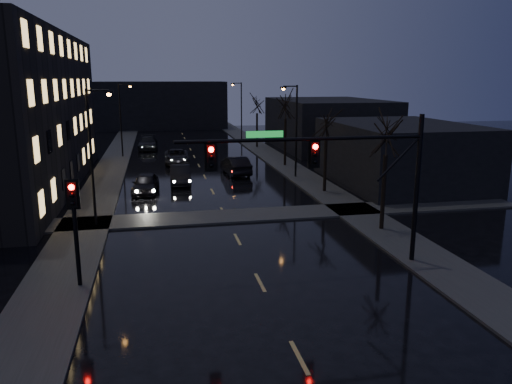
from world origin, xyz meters
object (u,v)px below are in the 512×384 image
oncoming_car_a (146,183)px  oncoming_car_d (148,143)px  oncoming_car_b (180,175)px  oncoming_car_c (177,156)px  lead_car (236,165)px

oncoming_car_a → oncoming_car_d: 24.44m
oncoming_car_b → oncoming_car_c: bearing=91.0°
oncoming_car_a → lead_car: size_ratio=0.88×
oncoming_car_b → oncoming_car_d: bearing=99.5°
oncoming_car_c → oncoming_car_a: bearing=-101.4°
oncoming_car_c → oncoming_car_d: 11.53m
oncoming_car_a → oncoming_car_b: (2.78, 2.94, 0.01)m
oncoming_car_a → oncoming_car_d: bearing=96.1°
oncoming_car_a → oncoming_car_b: 4.04m
oncoming_car_b → oncoming_car_a: bearing=-131.5°
oncoming_car_b → oncoming_car_c: size_ratio=0.89×
oncoming_car_c → lead_car: 8.75m
oncoming_car_b → oncoming_car_c: oncoming_car_b is taller
oncoming_car_a → lead_car: lead_car is taller
oncoming_car_d → oncoming_car_c: bearing=-72.8°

